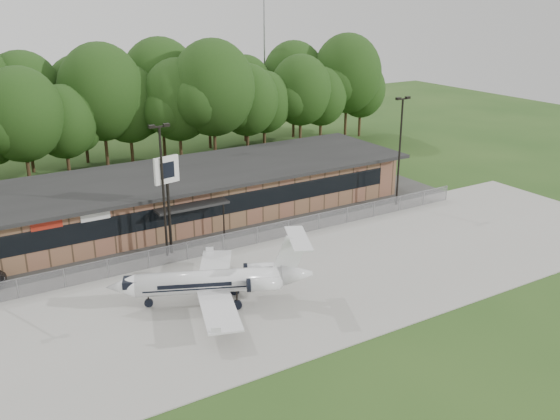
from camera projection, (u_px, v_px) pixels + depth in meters
ground at (352, 334)px, 36.84m from camera, size 160.00×160.00×0.00m
apron at (281, 283)px, 43.26m from camera, size 64.00×18.00×0.08m
parking_lot at (210, 231)px, 52.50m from camera, size 50.00×9.00×0.06m
terminal at (187, 193)px, 55.35m from camera, size 41.00×11.65×4.30m
fence at (234, 240)px, 48.64m from camera, size 46.00×0.04×1.52m
treeline at (118, 104)px, 68.09m from camera, size 72.00×12.00×15.00m
radio_mast at (264, 44)px, 82.10m from camera, size 0.20×0.20×25.00m
light_pole_mid at (163, 182)px, 45.64m from camera, size 1.55×0.30×10.23m
light_pole_right at (400, 143)px, 56.99m from camera, size 1.55×0.30×10.23m
business_jet at (217, 282)px, 39.87m from camera, size 12.92×11.52×4.46m
pole_sign at (167, 180)px, 46.13m from camera, size 2.03×0.62×7.74m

